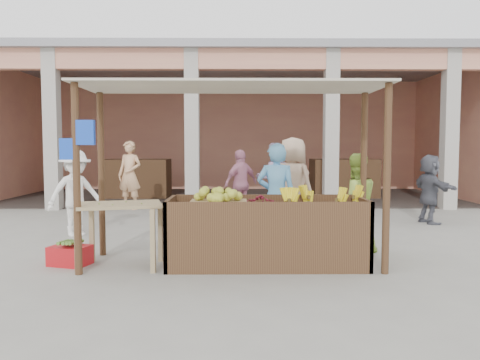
{
  "coord_description": "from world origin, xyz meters",
  "views": [
    {
      "loc": [
        0.09,
        -6.15,
        1.57
      ],
      "look_at": [
        0.16,
        1.2,
        1.06
      ],
      "focal_mm": 35.0,
      "sensor_mm": 36.0,
      "label": 1
    }
  ],
  "objects_px": {
    "vendor_green": "(355,200)",
    "vendor_blue": "(276,194)",
    "fruit_stall": "(266,235)",
    "motorcycle": "(268,206)",
    "side_table": "(120,214)",
    "red_crate": "(70,255)"
  },
  "relations": [
    {
      "from": "vendor_green",
      "to": "vendor_blue",
      "type": "bearing_deg",
      "value": -8.46
    },
    {
      "from": "fruit_stall",
      "to": "vendor_green",
      "type": "xyz_separation_m",
      "value": [
        1.39,
        0.82,
        0.38
      ]
    },
    {
      "from": "fruit_stall",
      "to": "motorcycle",
      "type": "distance_m",
      "value": 2.61
    },
    {
      "from": "vendor_green",
      "to": "motorcycle",
      "type": "distance_m",
      "value": 2.16
    },
    {
      "from": "fruit_stall",
      "to": "vendor_green",
      "type": "relative_size",
      "value": 1.67
    },
    {
      "from": "side_table",
      "to": "vendor_green",
      "type": "bearing_deg",
      "value": 1.42
    },
    {
      "from": "side_table",
      "to": "vendor_blue",
      "type": "height_order",
      "value": "vendor_blue"
    },
    {
      "from": "fruit_stall",
      "to": "side_table",
      "type": "relative_size",
      "value": 2.21
    },
    {
      "from": "fruit_stall",
      "to": "red_crate",
      "type": "distance_m",
      "value": 2.64
    },
    {
      "from": "vendor_blue",
      "to": "vendor_green",
      "type": "xyz_separation_m",
      "value": [
        1.18,
        -0.06,
        -0.09
      ]
    },
    {
      "from": "red_crate",
      "to": "vendor_green",
      "type": "height_order",
      "value": "vendor_green"
    },
    {
      "from": "red_crate",
      "to": "motorcycle",
      "type": "relative_size",
      "value": 0.27
    },
    {
      "from": "vendor_blue",
      "to": "red_crate",
      "type": "bearing_deg",
      "value": 27.29
    },
    {
      "from": "vendor_blue",
      "to": "vendor_green",
      "type": "distance_m",
      "value": 1.19
    },
    {
      "from": "vendor_blue",
      "to": "vendor_green",
      "type": "height_order",
      "value": "vendor_blue"
    },
    {
      "from": "side_table",
      "to": "motorcycle",
      "type": "xyz_separation_m",
      "value": [
        2.13,
        2.69,
        -0.23
      ]
    },
    {
      "from": "red_crate",
      "to": "side_table",
      "type": "bearing_deg",
      "value": 7.92
    },
    {
      "from": "red_crate",
      "to": "vendor_blue",
      "type": "bearing_deg",
      "value": 33.49
    },
    {
      "from": "fruit_stall",
      "to": "vendor_green",
      "type": "distance_m",
      "value": 1.66
    },
    {
      "from": "red_crate",
      "to": "vendor_green",
      "type": "relative_size",
      "value": 0.32
    },
    {
      "from": "fruit_stall",
      "to": "motorcycle",
      "type": "bearing_deg",
      "value": 85.34
    },
    {
      "from": "motorcycle",
      "to": "side_table",
      "type": "bearing_deg",
      "value": 156.41
    }
  ]
}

